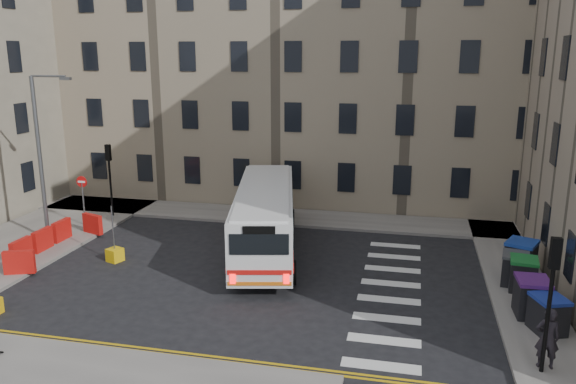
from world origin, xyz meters
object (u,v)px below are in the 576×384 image
at_px(wheelie_bin_e, 521,257).
at_px(bollard_yellow, 115,255).
at_px(wheelie_bin_a, 548,314).
at_px(streetlamp, 40,156).
at_px(bus, 265,216).
at_px(pedestrian, 547,338).
at_px(wheelie_bin_b, 532,297).
at_px(wheelie_bin_d, 515,269).
at_px(wheelie_bin_c, 523,274).

bearing_deg(wheelie_bin_e, bollard_yellow, -149.52).
bearing_deg(wheelie_bin_a, bollard_yellow, 150.26).
relative_size(streetlamp, bollard_yellow, 13.57).
distance_m(bus, pedestrian, 13.59).
relative_size(wheelie_bin_b, wheelie_bin_d, 1.05).
xyz_separation_m(wheelie_bin_b, wheelie_bin_e, (0.30, 4.03, 0.03)).
bearing_deg(streetlamp, pedestrian, -18.40).
height_order(streetlamp, bus, streetlamp).
bearing_deg(bollard_yellow, pedestrian, -17.79).
distance_m(pedestrian, bollard_yellow, 17.94).
distance_m(wheelie_bin_b, wheelie_bin_c, 2.30).
relative_size(wheelie_bin_a, wheelie_bin_c, 1.07).
distance_m(bus, wheelie_bin_b, 12.00).
bearing_deg(bus, wheelie_bin_e, -16.51).
xyz_separation_m(bus, wheelie_bin_b, (10.97, -4.79, -0.91)).
bearing_deg(bus, pedestrian, -50.32).
distance_m(bus, wheelie_bin_e, 11.33).
distance_m(wheelie_bin_a, wheelie_bin_b, 1.18).
bearing_deg(bus, wheelie_bin_a, -40.38).
xyz_separation_m(wheelie_bin_a, pedestrian, (-0.53, -2.37, 0.32)).
xyz_separation_m(streetlamp, pedestrian, (21.73, -7.23, -3.25)).
bearing_deg(wheelie_bin_c, wheelie_bin_e, 90.80).
distance_m(streetlamp, bus, 11.33).
height_order(wheelie_bin_e, pedestrian, pedestrian).
bearing_deg(wheelie_bin_c, wheelie_bin_b, -85.26).
height_order(streetlamp, pedestrian, streetlamp).
distance_m(wheelie_bin_c, bollard_yellow, 17.39).
xyz_separation_m(streetlamp, wheelie_bin_d, (21.83, -0.88, -3.54)).
bearing_deg(pedestrian, wheelie_bin_e, -93.14).
bearing_deg(pedestrian, wheelie_bin_c, -92.38).
bearing_deg(wheelie_bin_d, streetlamp, -172.69).
height_order(wheelie_bin_b, wheelie_bin_d, wheelie_bin_b).
height_order(wheelie_bin_a, wheelie_bin_e, wheelie_bin_e).
height_order(wheelie_bin_a, wheelie_bin_c, wheelie_bin_c).
relative_size(wheelie_bin_e, pedestrian, 0.88).
height_order(streetlamp, wheelie_bin_c, streetlamp).
relative_size(wheelie_bin_d, bollard_yellow, 2.20).
bearing_deg(wheelie_bin_b, bollard_yellow, 171.77).
bearing_deg(pedestrian, streetlamp, -17.62).
bearing_deg(wheelie_bin_b, wheelie_bin_d, 90.58).
xyz_separation_m(wheelie_bin_d, pedestrian, (-0.10, -6.35, 0.29)).
xyz_separation_m(streetlamp, bollard_yellow, (4.66, -1.75, -4.04)).
height_order(bus, wheelie_bin_c, bus).
xyz_separation_m(streetlamp, wheelie_bin_c, (22.05, -1.43, -3.53)).
distance_m(wheelie_bin_d, bollard_yellow, 17.20).
relative_size(wheelie_bin_a, pedestrian, 0.74).
xyz_separation_m(streetlamp, wheelie_bin_b, (21.95, -3.72, -3.49)).
distance_m(wheelie_bin_a, bollard_yellow, 17.88).
xyz_separation_m(wheelie_bin_d, wheelie_bin_e, (0.41, 1.19, 0.08)).
bearing_deg(streetlamp, wheelie_bin_d, -2.31).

